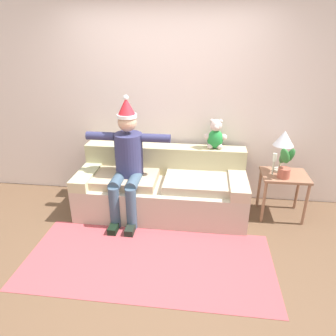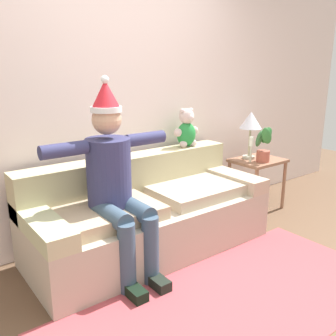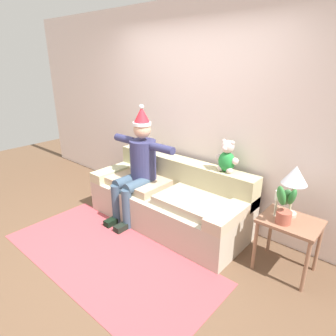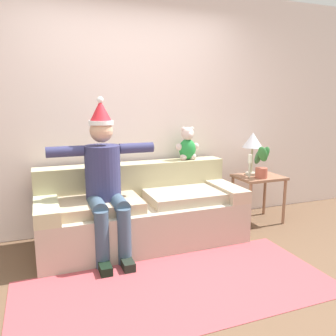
{
  "view_description": "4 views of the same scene",
  "coord_description": "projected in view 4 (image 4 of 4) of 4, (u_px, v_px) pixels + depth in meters",
  "views": [
    {
      "loc": [
        0.51,
        -2.43,
        2.14
      ],
      "look_at": [
        0.1,
        0.81,
        0.7
      ],
      "focal_mm": 32.84,
      "sensor_mm": 36.0,
      "label": 1
    },
    {
      "loc": [
        -1.67,
        -1.45,
        1.57
      ],
      "look_at": [
        0.12,
        0.91,
        0.74
      ],
      "focal_mm": 39.51,
      "sensor_mm": 36.0,
      "label": 2
    },
    {
      "loc": [
        2.2,
        -1.51,
        2.02
      ],
      "look_at": [
        0.08,
        0.92,
        0.8
      ],
      "focal_mm": 31.0,
      "sensor_mm": 36.0,
      "label": 3
    },
    {
      "loc": [
        -0.96,
        -2.25,
        1.46
      ],
      "look_at": [
        0.27,
        0.95,
        0.78
      ],
      "focal_mm": 36.35,
      "sensor_mm": 36.0,
      "label": 4
    }
  ],
  "objects": [
    {
      "name": "ground_plane",
      "position": [
        179.0,
        289.0,
        2.69
      ],
      "size": [
        10.0,
        10.0,
        0.0
      ],
      "primitive_type": "plane",
      "color": "brown"
    },
    {
      "name": "couch",
      "position": [
        141.0,
        212.0,
        3.58
      ],
      "size": [
        2.09,
        0.85,
        0.79
      ],
      "color": "#B5A894",
      "rests_on": "ground_plane"
    },
    {
      "name": "candle_tall",
      "position": [
        250.0,
        163.0,
        3.99
      ],
      "size": [
        0.04,
        0.04,
        0.27
      ],
      "color": "beige",
      "rests_on": "side_table"
    },
    {
      "name": "potted_plant",
      "position": [
        262.0,
        163.0,
        3.96
      ],
      "size": [
        0.22,
        0.22,
        0.4
      ],
      "color": "#A75241",
      "rests_on": "side_table"
    },
    {
      "name": "table_lamp",
      "position": [
        253.0,
        142.0,
        4.08
      ],
      "size": [
        0.24,
        0.24,
        0.52
      ],
      "color": "#ADAB9A",
      "rests_on": "side_table"
    },
    {
      "name": "side_table",
      "position": [
        259.0,
        184.0,
        4.11
      ],
      "size": [
        0.55,
        0.44,
        0.57
      ],
      "color": "#8E6149",
      "rests_on": "ground_plane"
    },
    {
      "name": "back_wall",
      "position": [
        127.0,
        111.0,
        3.84
      ],
      "size": [
        7.0,
        0.1,
        2.7
      ],
      "primitive_type": "cube",
      "color": "silver",
      "rests_on": "ground_plane"
    },
    {
      "name": "teddy_bear",
      "position": [
        188.0,
        145.0,
        3.91
      ],
      "size": [
        0.29,
        0.17,
        0.38
      ],
      "color": "#238439",
      "rests_on": "couch"
    },
    {
      "name": "person_seated",
      "position": [
        105.0,
        177.0,
        3.21
      ],
      "size": [
        1.02,
        0.77,
        1.5
      ],
      "color": "navy",
      "rests_on": "ground_plane"
    },
    {
      "name": "area_rug",
      "position": [
        178.0,
        288.0,
        2.7
      ],
      "size": [
        2.53,
        1.14,
        0.01
      ],
      "primitive_type": "cube",
      "color": "#AB444A",
      "rests_on": "ground_plane"
    }
  ]
}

